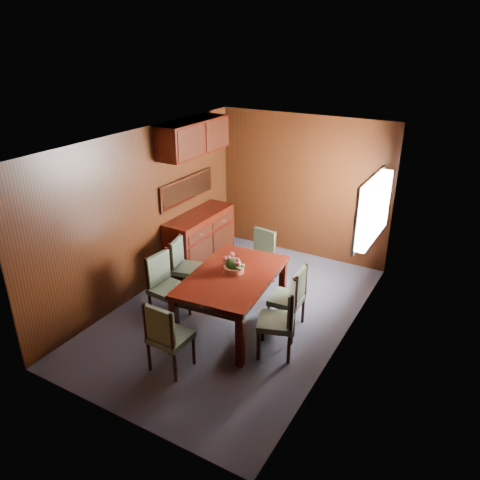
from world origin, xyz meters
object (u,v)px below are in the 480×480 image
Objects in this scene: dining_table at (233,282)px; chair_left_near at (165,283)px; chair_right_near at (282,317)px; flower_centerpiece at (234,263)px; sideboard at (200,239)px; chair_head at (166,334)px.

chair_left_near is (-0.89, -0.27, -0.13)m from dining_table.
chair_right_near is 0.96m from flower_centerpiece.
chair_left_near is at bearing -168.88° from dining_table.
chair_right_near is at bearing -19.36° from flower_centerpiece.
chair_head is (1.20, -2.43, 0.05)m from sideboard.
flower_centerpiece is at bearing 115.82° from chair_left_near.
sideboard is 1.60m from chair_left_near.
chair_left_near is 1.16m from chair_head.
chair_left_near reaches higher than dining_table.
chair_right_near is (2.18, -1.48, 0.06)m from sideboard.
chair_left_near is 1.71m from chair_right_near.
flower_centerpiece is at bearing 51.67° from chair_right_near.
dining_table is at bearing 83.04° from chair_head.
chair_right_near is 1.02× the size of chair_head.
chair_right_near is 1.36m from chair_head.
flower_centerpiece is at bearing 100.56° from dining_table.
sideboard is at bearing 117.38° from chair_head.
flower_centerpiece is (-0.83, 0.29, 0.37)m from chair_right_near.
flower_centerpiece reaches higher than chair_left_near.
flower_centerpiece is (-0.02, 0.07, 0.24)m from dining_table.
sideboard is at bearing 36.84° from chair_right_near.
flower_centerpiece is at bearing -41.42° from sideboard.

